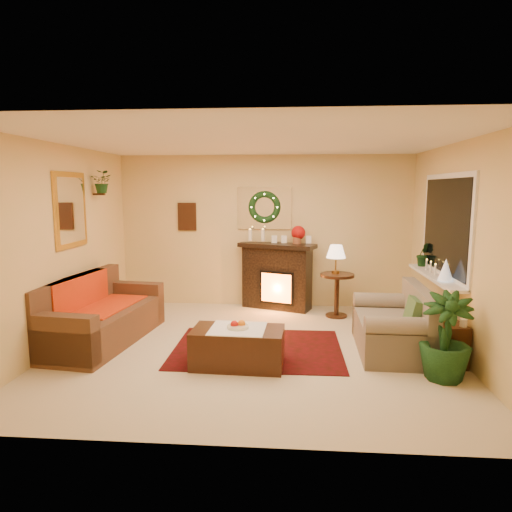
# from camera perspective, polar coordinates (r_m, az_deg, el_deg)

# --- Properties ---
(floor) EXTENTS (5.00, 5.00, 0.00)m
(floor) POSITION_cam_1_polar(r_m,az_deg,el_deg) (5.97, -0.27, -11.49)
(floor) COLOR beige
(floor) RESTS_ON ground
(ceiling) EXTENTS (5.00, 5.00, 0.00)m
(ceiling) POSITION_cam_1_polar(r_m,az_deg,el_deg) (5.64, -0.29, 14.20)
(ceiling) COLOR white
(ceiling) RESTS_ON ground
(wall_back) EXTENTS (5.00, 5.00, 0.00)m
(wall_back) POSITION_cam_1_polar(r_m,az_deg,el_deg) (7.89, 1.08, 3.09)
(wall_back) COLOR #EFD88C
(wall_back) RESTS_ON ground
(wall_front) EXTENTS (5.00, 5.00, 0.00)m
(wall_front) POSITION_cam_1_polar(r_m,az_deg,el_deg) (3.45, -3.38, -3.83)
(wall_front) COLOR #EFD88C
(wall_front) RESTS_ON ground
(wall_left) EXTENTS (4.50, 4.50, 0.00)m
(wall_left) POSITION_cam_1_polar(r_m,az_deg,el_deg) (6.37, -23.31, 1.13)
(wall_left) COLOR #EFD88C
(wall_left) RESTS_ON ground
(wall_right) EXTENTS (4.50, 4.50, 0.00)m
(wall_right) POSITION_cam_1_polar(r_m,az_deg,el_deg) (5.99, 24.29, 0.66)
(wall_right) COLOR #EFD88C
(wall_right) RESTS_ON ground
(area_rug) EXTENTS (2.14, 1.61, 0.01)m
(area_rug) POSITION_cam_1_polar(r_m,az_deg,el_deg) (5.94, 0.19, -11.50)
(area_rug) COLOR #431109
(area_rug) RESTS_ON floor
(sofa) EXTENTS (1.14, 2.13, 0.88)m
(sofa) POSITION_cam_1_polar(r_m,az_deg,el_deg) (6.45, -18.67, -6.42)
(sofa) COLOR brown
(sofa) RESTS_ON floor
(red_throw) EXTENTS (0.78, 1.27, 0.02)m
(red_throw) POSITION_cam_1_polar(r_m,az_deg,el_deg) (6.59, -18.79, -5.88)
(red_throw) COLOR red
(red_throw) RESTS_ON sofa
(fireplace) EXTENTS (1.20, 0.73, 1.05)m
(fireplace) POSITION_cam_1_polar(r_m,az_deg,el_deg) (7.78, 2.63, -2.58)
(fireplace) COLOR black
(fireplace) RESTS_ON floor
(poinsettia) EXTENTS (0.23, 0.23, 0.23)m
(poinsettia) POSITION_cam_1_polar(r_m,az_deg,el_deg) (7.66, 5.31, 2.90)
(poinsettia) COLOR #A60D0A
(poinsettia) RESTS_ON fireplace
(mantel_candle_a) EXTENTS (0.06, 0.06, 0.19)m
(mantel_candle_a) POSITION_cam_1_polar(r_m,az_deg,el_deg) (7.66, -0.74, 2.64)
(mantel_candle_a) COLOR white
(mantel_candle_a) RESTS_ON fireplace
(mantel_candle_b) EXTENTS (0.07, 0.07, 0.20)m
(mantel_candle_b) POSITION_cam_1_polar(r_m,az_deg,el_deg) (7.63, 0.87, 2.61)
(mantel_candle_b) COLOR beige
(mantel_candle_b) RESTS_ON fireplace
(mantel_mirror) EXTENTS (0.92, 0.02, 0.72)m
(mantel_mirror) POSITION_cam_1_polar(r_m,az_deg,el_deg) (7.84, 1.08, 5.99)
(mantel_mirror) COLOR white
(mantel_mirror) RESTS_ON wall_back
(wreath) EXTENTS (0.55, 0.11, 0.55)m
(wreath) POSITION_cam_1_polar(r_m,az_deg,el_deg) (7.80, 1.06, 6.12)
(wreath) COLOR #194719
(wreath) RESTS_ON wall_back
(wall_art) EXTENTS (0.32, 0.03, 0.48)m
(wall_art) POSITION_cam_1_polar(r_m,az_deg,el_deg) (8.04, -8.61, 4.89)
(wall_art) COLOR #381E11
(wall_art) RESTS_ON wall_back
(gold_mirror) EXTENTS (0.03, 0.84, 1.00)m
(gold_mirror) POSITION_cam_1_polar(r_m,az_deg,el_deg) (6.59, -22.17, 5.35)
(gold_mirror) COLOR gold
(gold_mirror) RESTS_ON wall_left
(hanging_plant) EXTENTS (0.33, 0.28, 0.36)m
(hanging_plant) POSITION_cam_1_polar(r_m,az_deg,el_deg) (7.21, -18.59, 7.49)
(hanging_plant) COLOR #194719
(hanging_plant) RESTS_ON wall_left
(loveseat) EXTENTS (0.86, 1.44, 0.82)m
(loveseat) POSITION_cam_1_polar(r_m,az_deg,el_deg) (6.01, 16.61, -7.50)
(loveseat) COLOR tan
(loveseat) RESTS_ON floor
(window_frame) EXTENTS (0.03, 1.86, 1.36)m
(window_frame) POSITION_cam_1_polar(r_m,az_deg,el_deg) (6.48, 22.67, 3.51)
(window_frame) COLOR white
(window_frame) RESTS_ON wall_right
(window_glass) EXTENTS (0.02, 1.70, 1.22)m
(window_glass) POSITION_cam_1_polar(r_m,az_deg,el_deg) (6.48, 22.54, 3.51)
(window_glass) COLOR black
(window_glass) RESTS_ON wall_right
(window_sill) EXTENTS (0.22, 1.86, 0.04)m
(window_sill) POSITION_cam_1_polar(r_m,az_deg,el_deg) (6.54, 21.46, -2.41)
(window_sill) COLOR white
(window_sill) RESTS_ON wall_right
(mini_tree) EXTENTS (0.18, 0.18, 0.27)m
(mini_tree) POSITION_cam_1_polar(r_m,az_deg,el_deg) (6.11, 22.63, -1.57)
(mini_tree) COLOR white
(mini_tree) RESTS_ON window_sill
(sill_plant) EXTENTS (0.26, 0.21, 0.47)m
(sill_plant) POSITION_cam_1_polar(r_m,az_deg,el_deg) (7.19, 20.21, 0.33)
(sill_plant) COLOR #1D4D25
(sill_plant) RESTS_ON window_sill
(side_table_round) EXTENTS (0.56, 0.56, 0.70)m
(side_table_round) POSITION_cam_1_polar(r_m,az_deg,el_deg) (7.41, 10.05, -5.03)
(side_table_round) COLOR black
(side_table_round) RESTS_ON floor
(lamp_cream) EXTENTS (0.31, 0.31, 0.47)m
(lamp_cream) POSITION_cam_1_polar(r_m,az_deg,el_deg) (7.33, 9.94, -0.75)
(lamp_cream) COLOR #FFDAB8
(lamp_cream) RESTS_ON side_table_round
(end_table_square) EXTENTS (0.44, 0.44, 0.49)m
(end_table_square) POSITION_cam_1_polar(r_m,az_deg,el_deg) (5.80, 22.63, -9.94)
(end_table_square) COLOR #46291C
(end_table_square) RESTS_ON floor
(lamp_tiffany) EXTENTS (0.29, 0.29, 0.43)m
(lamp_tiffany) POSITION_cam_1_polar(r_m,az_deg,el_deg) (5.67, 22.87, -5.37)
(lamp_tiffany) COLOR orange
(lamp_tiffany) RESTS_ON end_table_square
(coffee_table) EXTENTS (1.07, 0.62, 0.44)m
(coffee_table) POSITION_cam_1_polar(r_m,az_deg,el_deg) (5.36, -2.28, -11.44)
(coffee_table) COLOR #371B14
(coffee_table) RESTS_ON floor
(fruit_bowl) EXTENTS (0.25, 0.25, 0.06)m
(fruit_bowl) POSITION_cam_1_polar(r_m,az_deg,el_deg) (5.29, -2.29, -8.97)
(fruit_bowl) COLOR beige
(fruit_bowl) RESTS_ON coffee_table
(floor_palm) EXTENTS (1.88, 1.88, 2.85)m
(floor_palm) POSITION_cam_1_polar(r_m,az_deg,el_deg) (5.32, 22.61, -9.54)
(floor_palm) COLOR #1E5227
(floor_palm) RESTS_ON floor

